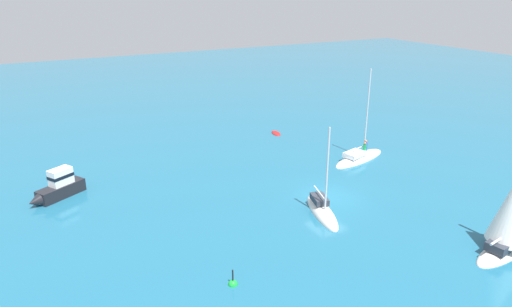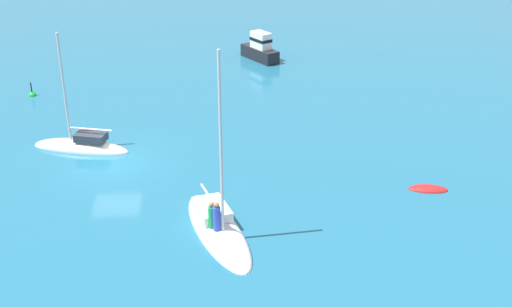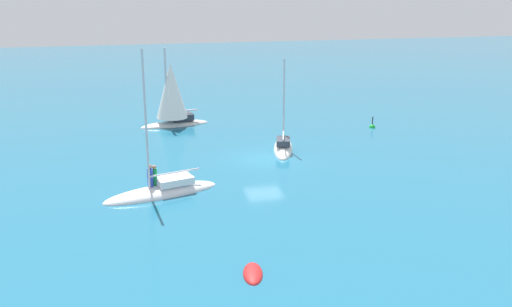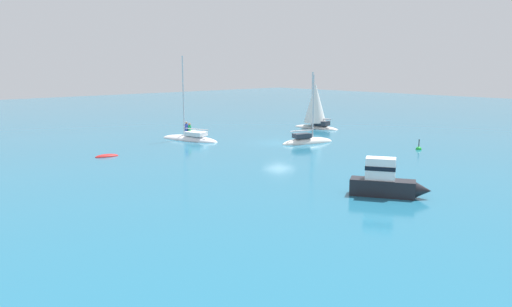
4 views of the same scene
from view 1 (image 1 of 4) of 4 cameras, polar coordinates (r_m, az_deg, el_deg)
ground_plane at (r=34.98m, az=8.87°, el=-5.32°), size 160.00×160.00×0.00m
tender at (r=49.09m, az=2.49°, el=2.48°), size 1.16×1.99×0.41m
launch at (r=37.13m, az=-23.27°, el=-3.86°), size 4.33×3.13×2.18m
sloop_1 at (r=32.58m, az=8.14°, el=-7.09°), size 2.81×5.56×6.92m
yacht at (r=42.83m, az=12.61°, el=-0.54°), size 6.87×3.53×8.60m
channel_buoy at (r=25.36m, az=-2.87°, el=-15.83°), size 0.51×0.51×1.16m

